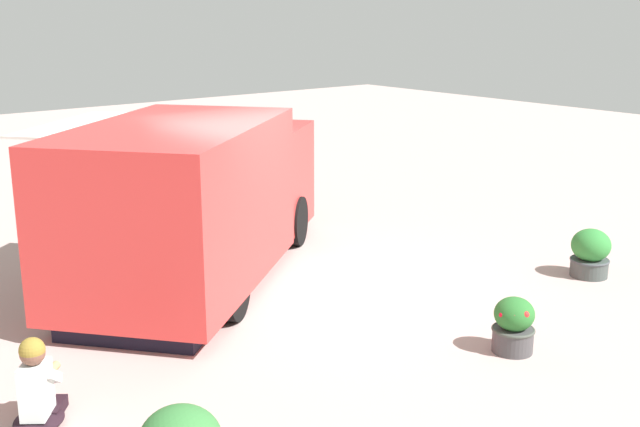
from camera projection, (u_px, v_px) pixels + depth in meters
name	position (u px, v px, depth m)	size (l,w,h in m)	color
ground_plane	(274.00, 282.00, 10.88)	(40.00, 40.00, 0.00)	#B99F98
food_truck	(196.00, 202.00, 10.80)	(5.51, 5.00, 2.24)	red
person_customer	(37.00, 389.00, 7.11)	(0.70, 0.76, 0.85)	black
planter_flowering_far	(590.00, 253.00, 11.04)	(0.54, 0.54, 0.68)	#414947
planter_flowering_side	(514.00, 325.00, 8.63)	(0.47, 0.47, 0.62)	#454245
trash_bin	(251.00, 176.00, 15.61)	(0.53, 0.53, 0.84)	#18592A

